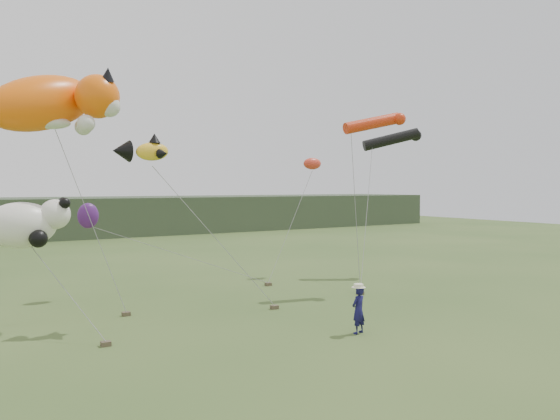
# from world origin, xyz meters

# --- Properties ---
(ground) EXTENTS (120.00, 120.00, 0.00)m
(ground) POSITION_xyz_m (0.00, 0.00, 0.00)
(ground) COLOR #385123
(ground) RESTS_ON ground
(headland) EXTENTS (90.00, 13.00, 4.00)m
(headland) POSITION_xyz_m (-3.11, 44.69, 1.92)
(headland) COLOR #2D3D28
(headland) RESTS_ON ground
(festival_attendant) EXTENTS (0.69, 0.54, 1.67)m
(festival_attendant) POSITION_xyz_m (-0.12, -0.84, 0.83)
(festival_attendant) COLOR #141347
(festival_attendant) RESTS_ON ground
(sandbag_anchors) EXTENTS (12.84, 6.68, 0.16)m
(sandbag_anchors) POSITION_xyz_m (-1.71, 5.14, 0.08)
(sandbag_anchors) COLOR brown
(sandbag_anchors) RESTS_ON ground
(cat_kite) EXTENTS (6.12, 3.76, 3.25)m
(cat_kite) POSITION_xyz_m (-8.65, 7.33, 8.44)
(cat_kite) COLOR #FF630A
(cat_kite) RESTS_ON ground
(fish_kite) EXTENTS (2.12, 1.42, 1.09)m
(fish_kite) POSITION_xyz_m (-6.10, 4.60, 6.51)
(fish_kite) COLOR yellow
(fish_kite) RESTS_ON ground
(tube_kites) EXTENTS (8.07, 5.42, 1.63)m
(tube_kites) POSITION_xyz_m (8.60, 6.95, 8.15)
(tube_kites) COLOR black
(tube_kites) RESTS_ON ground
(panda_kite) EXTENTS (2.91, 1.88, 1.81)m
(panda_kite) POSITION_xyz_m (-9.86, 6.03, 3.83)
(panda_kite) COLOR white
(panda_kite) RESTS_ON ground
(misc_kites) EXTENTS (14.06, 1.07, 3.64)m
(misc_kites) POSITION_xyz_m (-1.08, 10.73, 4.99)
(misc_kites) COLOR red
(misc_kites) RESTS_ON ground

